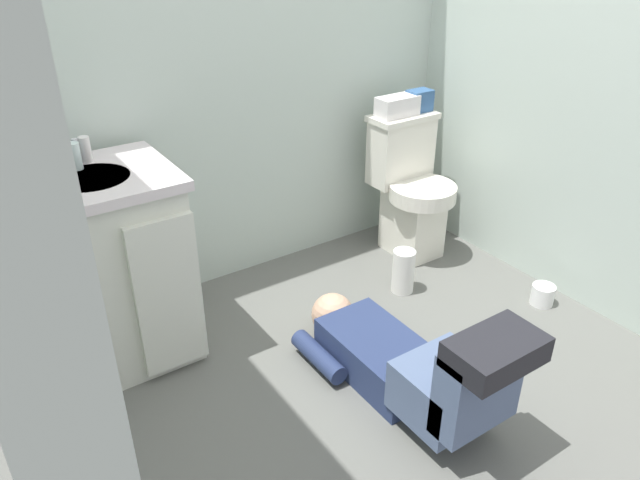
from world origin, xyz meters
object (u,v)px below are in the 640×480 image
at_px(bottle_blue, 47,152).
at_px(toilet_paper_roll, 543,295).
at_px(tissue_box, 397,106).
at_px(bottle_clear, 74,156).
at_px(vanity_cabinet, 109,269).
at_px(soap_dispenser, 23,159).
at_px(bottle_white, 85,150).
at_px(person_plumber, 409,363).
at_px(toilet, 410,188).
at_px(paper_towel_roll, 403,271).
at_px(toiletry_bag, 419,101).
at_px(faucet, 76,151).

height_order(bottle_blue, toilet_paper_roll, bottle_blue).
xyz_separation_m(tissue_box, bottle_clear, (-1.59, -0.01, 0.07)).
height_order(vanity_cabinet, tissue_box, tissue_box).
height_order(tissue_box, soap_dispenser, soap_dispenser).
distance_m(bottle_blue, bottle_white, 0.14).
bearing_deg(person_plumber, toilet, 49.19).
xyz_separation_m(tissue_box, paper_towel_roll, (-0.26, -0.41, -0.69)).
bearing_deg(tissue_box, bottle_white, 178.54).
xyz_separation_m(person_plumber, bottle_clear, (-0.85, 0.99, 0.70)).
relative_size(vanity_cabinet, paper_towel_roll, 3.63).
bearing_deg(toiletry_bag, bottle_white, 178.67).
height_order(toilet, soap_dispenser, soap_dispenser).
bearing_deg(toilet, toilet_paper_roll, -76.70).
distance_m(faucet, bottle_blue, 0.10).
distance_m(person_plumber, soap_dispenser, 1.61).
xyz_separation_m(person_plumber, paper_towel_roll, (0.49, 0.59, -0.06)).
height_order(toiletry_bag, bottle_clear, bottle_clear).
distance_m(vanity_cabinet, soap_dispenser, 0.52).
height_order(toilet, toilet_paper_roll, toilet).
distance_m(toiletry_bag, paper_towel_roll, 0.90).
xyz_separation_m(tissue_box, bottle_white, (-1.53, 0.04, 0.07)).
bearing_deg(toiletry_bag, person_plumber, -131.68).
xyz_separation_m(vanity_cabinet, person_plumber, (0.82, -0.89, -0.24)).
distance_m(toilet, soap_dispenser, 1.88).
bearing_deg(soap_dispenser, person_plumber, -45.18).
bearing_deg(vanity_cabinet, soap_dispenser, 146.90).
bearing_deg(bottle_blue, bottle_clear, -30.70).
height_order(bottle_blue, bottle_white, bottle_blue).
xyz_separation_m(toilet, vanity_cabinet, (-1.61, -0.02, 0.05)).
bearing_deg(bottle_clear, toilet, -2.79).
height_order(toiletry_bag, soap_dispenser, soap_dispenser).
bearing_deg(tissue_box, faucet, 178.56).
distance_m(soap_dispenser, bottle_white, 0.23).
distance_m(faucet, person_plumber, 1.50).
bearing_deg(faucet, bottle_clear, -112.63).
height_order(faucet, toiletry_bag, faucet).
relative_size(faucet, toiletry_bag, 0.81).
relative_size(person_plumber, bottle_white, 10.48).
xyz_separation_m(toilet, bottle_clear, (-1.63, 0.08, 0.50)).
height_order(bottle_clear, toilet_paper_roll, bottle_clear).
height_order(toilet, faucet, faucet).
height_order(vanity_cabinet, soap_dispenser, soap_dispenser).
xyz_separation_m(toiletry_bag, soap_dispenser, (-1.91, 0.02, 0.08)).
height_order(vanity_cabinet, paper_towel_roll, vanity_cabinet).
bearing_deg(faucet, tissue_box, -1.44).
distance_m(toilet, bottle_white, 1.66).
relative_size(vanity_cabinet, toiletry_bag, 6.61).
bearing_deg(bottle_blue, tissue_box, -1.27).
bearing_deg(paper_towel_roll, person_plumber, -129.44).
height_order(tissue_box, toilet_paper_roll, tissue_box).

